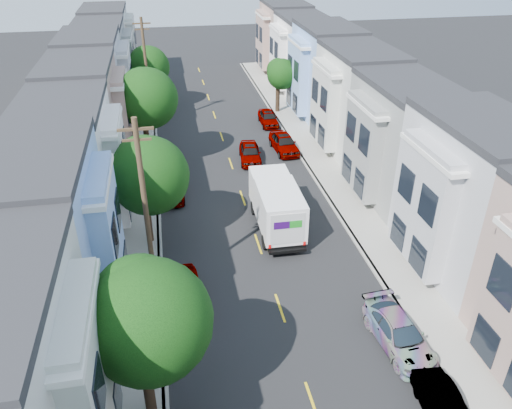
{
  "coord_description": "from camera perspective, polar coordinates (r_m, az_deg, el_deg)",
  "views": [
    {
      "loc": [
        -4.92,
        -19.27,
        17.63
      ],
      "look_at": [
        0.07,
        7.14,
        2.2
      ],
      "focal_mm": 35.0,
      "sensor_mm": 36.0,
      "label": 1
    }
  ],
  "objects": [
    {
      "name": "parked_left_c",
      "position": [
        26.43,
        -8.31,
        -10.17
      ],
      "size": [
        1.9,
        4.78,
        1.54
      ],
      "primitive_type": "imported",
      "rotation": [
        0.0,
        0.0,
        -0.02
      ],
      "color": "#B4BBC1",
      "rests_on": "ground"
    },
    {
      "name": "fedex_truck",
      "position": [
        31.9,
        2.34,
        0.03
      ],
      "size": [
        2.56,
        6.64,
        3.19
      ],
      "rotation": [
        0.0,
        0.0,
        -0.02
      ],
      "color": "white",
      "rests_on": "ground"
    },
    {
      "name": "utility_pole_far",
      "position": [
        48.91,
        -12.36,
        14.41
      ],
      "size": [
        1.6,
        0.26,
        10.0
      ],
      "color": "#42301E",
      "rests_on": "ground"
    },
    {
      "name": "ground",
      "position": [
        26.58,
        2.76,
        -11.74
      ],
      "size": [
        160.0,
        160.0,
        0.0
      ],
      "primitive_type": "plane",
      "color": "black",
      "rests_on": "ground"
    },
    {
      "name": "tree_far_r",
      "position": [
        52.11,
        2.87,
        14.6
      ],
      "size": [
        3.08,
        3.08,
        5.54
      ],
      "color": "black",
      "rests_on": "ground"
    },
    {
      "name": "townhouse_row_left",
      "position": [
        39.04,
        -18.66,
        1.32
      ],
      "size": [
        5.0,
        70.0,
        8.5
      ],
      "primitive_type": "cube",
      "color": "gray",
      "rests_on": "ground"
    },
    {
      "name": "sidewalk_right",
      "position": [
        40.42,
        8.11,
        3.79
      ],
      "size": [
        2.6,
        70.0,
        0.15
      ],
      "primitive_type": "cube",
      "color": "gray",
      "rests_on": "ground"
    },
    {
      "name": "tree_c",
      "position": [
        29.8,
        -12.28,
        3.18
      ],
      "size": [
        4.7,
        4.7,
        6.96
      ],
      "color": "black",
      "rests_on": "ground"
    },
    {
      "name": "parked_right_d",
      "position": [
        49.58,
        1.39,
        9.85
      ],
      "size": [
        1.66,
        4.21,
        1.36
      ],
      "primitive_type": "imported",
      "rotation": [
        0.0,
        0.0,
        -0.01
      ],
      "color": "#09173C",
      "rests_on": "ground"
    },
    {
      "name": "parked_right_a",
      "position": [
        22.79,
        20.65,
        -21.04
      ],
      "size": [
        1.65,
        3.87,
        1.26
      ],
      "primitive_type": "imported",
      "rotation": [
        0.0,
        0.0,
        -0.08
      ],
      "color": "#525252",
      "rests_on": "ground"
    },
    {
      "name": "parked_right_b",
      "position": [
        25.12,
        16.02,
        -14.01
      ],
      "size": [
        2.34,
        4.79,
        1.39
      ],
      "primitive_type": "imported",
      "rotation": [
        0.0,
        0.0,
        0.08
      ],
      "color": "silver",
      "rests_on": "ground"
    },
    {
      "name": "curb_right",
      "position": [
        40.04,
        6.34,
        3.66
      ],
      "size": [
        0.3,
        70.0,
        0.15
      ],
      "primitive_type": "cube",
      "color": "gray",
      "rests_on": "ground"
    },
    {
      "name": "parked_left_d",
      "position": [
        36.61,
        -9.46,
        1.94
      ],
      "size": [
        2.1,
        4.66,
        1.47
      ],
      "primitive_type": "imported",
      "rotation": [
        0.0,
        0.0,
        -0.08
      ],
      "color": "#411709",
      "rests_on": "ground"
    },
    {
      "name": "curb_left",
      "position": [
        38.53,
        -11.2,
        2.13
      ],
      "size": [
        0.3,
        70.0,
        0.15
      ],
      "primitive_type": "cube",
      "color": "gray",
      "rests_on": "ground"
    },
    {
      "name": "road_slab",
      "position": [
        38.85,
        -2.26,
        2.86
      ],
      "size": [
        12.0,
        70.0,
        0.02
      ],
      "primitive_type": "cube",
      "color": "black",
      "rests_on": "ground"
    },
    {
      "name": "tree_e",
      "position": [
        53.94,
        -12.27,
        15.07
      ],
      "size": [
        4.26,
        4.26,
        6.61
      ],
      "color": "black",
      "rests_on": "ground"
    },
    {
      "name": "tree_b",
      "position": [
        18.95,
        -12.39,
        -12.96
      ],
      "size": [
        4.7,
        4.7,
        7.34
      ],
      "color": "black",
      "rests_on": "ground"
    },
    {
      "name": "sidewalk_left",
      "position": [
        38.59,
        -13.12,
        1.95
      ],
      "size": [
        2.6,
        70.0,
        0.15
      ],
      "primitive_type": "cube",
      "color": "gray",
      "rests_on": "ground"
    },
    {
      "name": "centerline",
      "position": [
        38.86,
        -2.26,
        2.85
      ],
      "size": [
        0.12,
        70.0,
        0.01
      ],
      "primitive_type": "cube",
      "color": "gold",
      "rests_on": "ground"
    },
    {
      "name": "parked_right_c",
      "position": [
        43.55,
        3.2,
        7.03
      ],
      "size": [
        2.11,
        4.86,
        1.54
      ],
      "primitive_type": "imported",
      "rotation": [
        0.0,
        0.0,
        0.06
      ],
      "color": "black",
      "rests_on": "ground"
    },
    {
      "name": "townhouse_row_right",
      "position": [
        41.76,
        13.07,
        4.07
      ],
      "size": [
        5.0,
        70.0,
        8.5
      ],
      "primitive_type": "cube",
      "color": "gray",
      "rests_on": "ground"
    },
    {
      "name": "tree_d",
      "position": [
        39.93,
        -12.45,
        11.71
      ],
      "size": [
        4.7,
        4.7,
        8.03
      ],
      "color": "black",
      "rests_on": "ground"
    },
    {
      "name": "lead_sedan",
      "position": [
        41.68,
        -0.7,
        5.92
      ],
      "size": [
        2.12,
        4.58,
        1.44
      ],
      "primitive_type": "imported",
      "rotation": [
        0.0,
        0.0,
        -0.1
      ],
      "color": "black",
      "rests_on": "ground"
    },
    {
      "name": "utility_pole_near",
      "position": [
        24.7,
        -12.41,
        -1.27
      ],
      "size": [
        1.6,
        0.26,
        10.0
      ],
      "color": "#42301E",
      "rests_on": "ground"
    }
  ]
}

